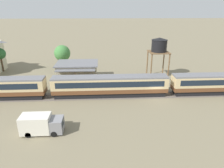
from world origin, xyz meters
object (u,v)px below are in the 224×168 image
object	(u,v)px
station_building	(78,71)
water_tower	(159,46)
passenger_train	(111,85)
delivery_truck_grey	(41,124)
yard_tree_2	(0,54)
yard_tree_0	(62,53)

from	to	relation	value
station_building	water_tower	size ratio (longest dim) A/B	0.98
passenger_train	station_building	size ratio (longest dim) A/B	7.23
passenger_train	water_tower	xyz separation A→B (m)	(11.43, 9.78, 5.48)
water_tower	delivery_truck_grey	size ratio (longest dim) A/B	1.73
station_building	yard_tree_2	distance (m)	22.25
water_tower	delivery_truck_grey	bearing A→B (deg)	-135.06
yard_tree_0	yard_tree_2	xyz separation A→B (m)	(-15.47, -2.14, 0.47)
yard_tree_2	water_tower	bearing A→B (deg)	-10.90
water_tower	passenger_train	bearing A→B (deg)	-139.46
water_tower	station_building	bearing A→B (deg)	-178.36
passenger_train	delivery_truck_grey	distance (m)	15.40
passenger_train	water_tower	distance (m)	16.01
station_building	yard_tree_0	xyz separation A→B (m)	(-5.09, 10.25, 2.10)
yard_tree_0	yard_tree_2	size ratio (longest dim) A/B	1.04
delivery_truck_grey	yard_tree_2	xyz separation A→B (m)	(-17.84, 28.99, 3.34)
passenger_train	yard_tree_2	bearing A→B (deg)	148.11
station_building	water_tower	world-z (taller)	water_tower
passenger_train	yard_tree_2	xyz separation A→B (m)	(-27.87, 17.35, 2.50)
yard_tree_0	passenger_train	bearing A→B (deg)	-57.53
passenger_train	station_building	world-z (taller)	station_building
passenger_train	delivery_truck_grey	bearing A→B (deg)	-130.75
passenger_train	delivery_truck_grey	size ratio (longest dim) A/B	12.26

